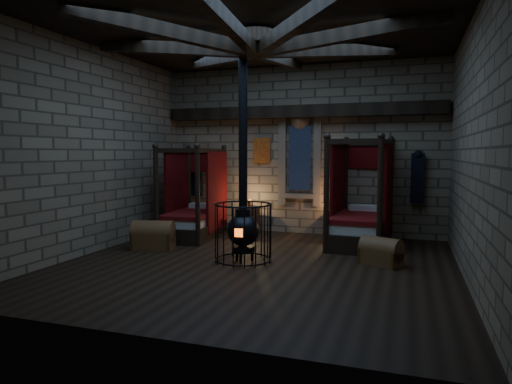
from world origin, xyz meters
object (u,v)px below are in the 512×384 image
(bed_left, at_px, (194,215))
(trunk_right, at_px, (381,252))
(trunk_left, at_px, (153,236))
(bed_right, at_px, (361,219))
(stove, at_px, (243,227))

(bed_left, bearing_deg, trunk_right, -23.21)
(trunk_left, height_order, trunk_right, trunk_left)
(bed_right, xyz_separation_m, trunk_left, (-4.12, -1.89, -0.30))
(bed_right, xyz_separation_m, trunk_right, (0.54, -1.78, -0.34))
(bed_right, relative_size, trunk_right, 2.81)
(bed_right, distance_m, trunk_left, 4.54)
(trunk_left, height_order, stove, stove)
(bed_left, xyz_separation_m, stove, (2.00, -2.00, 0.12))
(bed_right, height_order, trunk_right, bed_right)
(stove, bearing_deg, bed_right, 46.63)
(bed_left, bearing_deg, trunk_left, -102.18)
(bed_left, bearing_deg, stove, -50.25)
(bed_right, relative_size, trunk_left, 2.44)
(bed_left, height_order, bed_right, bed_right)
(trunk_right, bearing_deg, trunk_left, -154.43)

